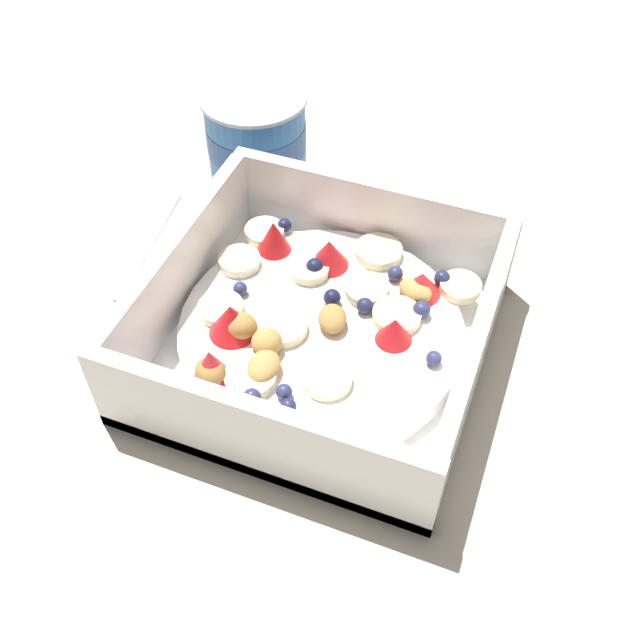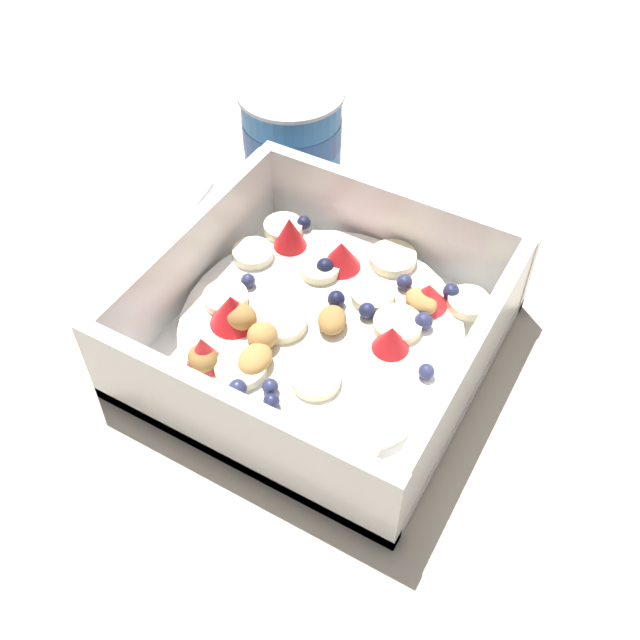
% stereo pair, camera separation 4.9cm
% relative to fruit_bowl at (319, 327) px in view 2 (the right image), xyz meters
% --- Properties ---
extents(ground_plane, '(2.40, 2.40, 0.00)m').
position_rel_fruit_bowl_xyz_m(ground_plane, '(0.00, -0.01, -0.02)').
color(ground_plane, beige).
extents(fruit_bowl, '(0.21, 0.21, 0.07)m').
position_rel_fruit_bowl_xyz_m(fruit_bowl, '(0.00, 0.00, 0.00)').
color(fruit_bowl, white).
rests_on(fruit_bowl, ground).
extents(spoon, '(0.04, 0.17, 0.01)m').
position_rel_fruit_bowl_xyz_m(spoon, '(-0.15, -0.01, -0.02)').
color(spoon, silver).
rests_on(spoon, ground).
extents(yogurt_cup, '(0.09, 0.09, 0.08)m').
position_rel_fruit_bowl_xyz_m(yogurt_cup, '(-0.12, 0.16, 0.02)').
color(yogurt_cup, '#3370B7').
rests_on(yogurt_cup, ground).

